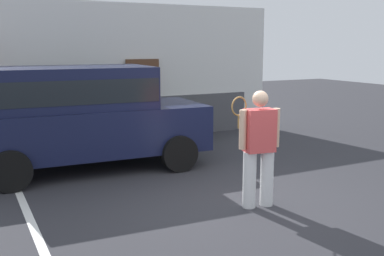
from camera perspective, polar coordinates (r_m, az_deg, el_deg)
ground_plane at (r=7.23m, az=5.70°, el=-9.65°), size 40.00×40.00×0.00m
parking_stripe_0 at (r=7.64m, az=-20.24°, el=-9.10°), size 0.12×4.40×0.01m
house_frontage at (r=12.01m, az=-9.03°, el=6.37°), size 8.84×0.40×3.52m
parked_suv at (r=9.27m, az=-13.44°, el=1.90°), size 4.69×2.34×2.05m
tennis_player_man at (r=6.99m, az=8.35°, el=-2.37°), size 0.79×0.34×1.80m
potted_plant_by_porch at (r=11.97m, az=0.81°, el=0.85°), size 0.67×0.67×0.88m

